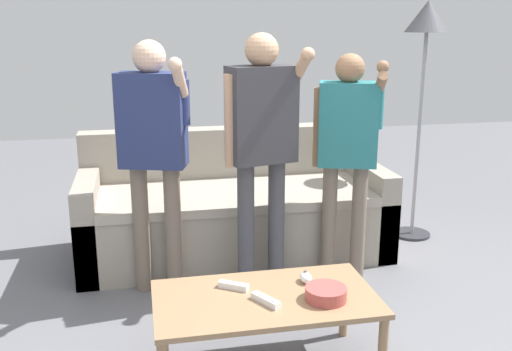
% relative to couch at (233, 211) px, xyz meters
% --- Properties ---
extents(couch, '(2.12, 0.90, 0.85)m').
position_rel_couch_xyz_m(couch, '(0.00, 0.00, 0.00)').
color(couch, '#9E9384').
rests_on(couch, ground).
extents(coffee_table, '(1.02, 0.56, 0.40)m').
position_rel_couch_xyz_m(coffee_table, '(-0.10, -1.52, 0.05)').
color(coffee_table, '#997551').
rests_on(coffee_table, ground).
extents(snack_bowl, '(0.19, 0.19, 0.06)m').
position_rel_couch_xyz_m(snack_bowl, '(0.16, -1.61, 0.13)').
color(snack_bowl, '#B24C47').
rests_on(snack_bowl, coffee_table).
extents(game_remote_nunchuk, '(0.06, 0.09, 0.05)m').
position_rel_couch_xyz_m(game_remote_nunchuk, '(0.12, -1.42, 0.12)').
color(game_remote_nunchuk, white).
rests_on(game_remote_nunchuk, coffee_table).
extents(floor_lamp, '(0.32, 0.32, 1.76)m').
position_rel_couch_xyz_m(floor_lamp, '(1.41, 0.02, 1.20)').
color(floor_lamp, '#2D2D33').
rests_on(floor_lamp, ground).
extents(player_left, '(0.43, 0.42, 1.51)m').
position_rel_couch_xyz_m(player_left, '(-0.55, -0.54, 0.65)').
color(player_left, '#756656').
rests_on(player_left, ground).
extents(player_center, '(0.49, 0.32, 1.55)m').
position_rel_couch_xyz_m(player_center, '(0.07, -0.64, 0.68)').
color(player_center, '#47474C').
rests_on(player_center, ground).
extents(player_right, '(0.42, 0.38, 1.43)m').
position_rel_couch_xyz_m(player_right, '(0.62, -0.58, 0.60)').
color(player_right, '#756656').
rests_on(player_right, ground).
extents(game_remote_wand_near, '(0.11, 0.16, 0.03)m').
position_rel_couch_xyz_m(game_remote_wand_near, '(-0.11, -1.59, 0.11)').
color(game_remote_wand_near, white).
rests_on(game_remote_wand_near, coffee_table).
extents(game_remote_wand_far, '(0.14, 0.11, 0.03)m').
position_rel_couch_xyz_m(game_remote_wand_far, '(-0.23, -1.42, 0.11)').
color(game_remote_wand_far, white).
rests_on(game_remote_wand_far, coffee_table).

